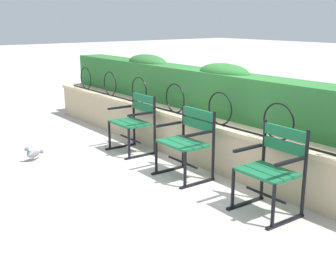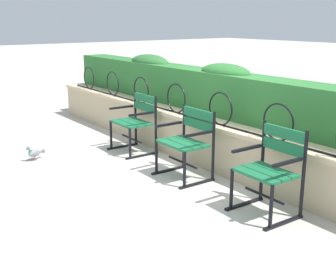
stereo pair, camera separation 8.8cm
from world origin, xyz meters
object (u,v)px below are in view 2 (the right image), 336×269
Objects in this scene: park_chair_left at (136,121)px; park_chair_centre at (188,141)px; pigeon_near_chairs at (35,153)px; park_chair_right at (271,169)px.

park_chair_left is 1.30m from park_chair_centre.
park_chair_centre is at bearing 36.71° from pigeon_near_chairs.
park_chair_centre is 2.21m from pigeon_near_chairs.
pigeon_near_chairs is at bearing -143.29° from park_chair_centre.
park_chair_centre is 1.30m from park_chair_right.
park_chair_right is at bearing 0.45° from park_chair_centre.
park_chair_left is 1.49m from pigeon_near_chairs.
park_chair_centre is (1.30, -0.07, 0.00)m from park_chair_left.
park_chair_left is 0.96× the size of park_chair_right.
park_chair_right reaches higher than park_chair_left.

